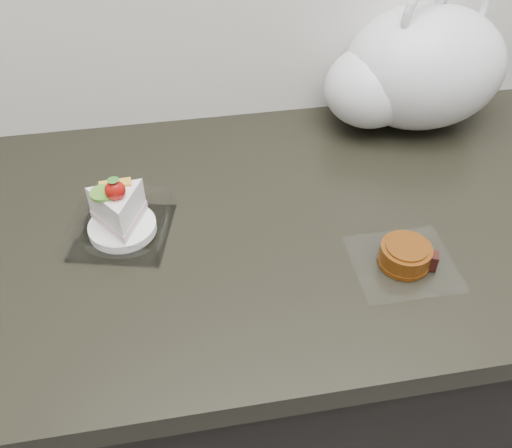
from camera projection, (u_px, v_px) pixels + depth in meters
The scene contains 4 objects.
counter at pixel (318, 366), 1.22m from camera, with size 2.04×0.64×0.90m.
cake_tray at pixel (121, 218), 0.86m from camera, with size 0.17×0.17×0.11m.
mooncake_wrap at pixel (406, 257), 0.82m from camera, with size 0.15×0.14×0.04m.
plastic_bag at pixel (414, 70), 1.04m from camera, with size 0.39×0.31×0.28m.
Camera 1 is at (-0.25, 1.03, 1.50)m, focal length 40.00 mm.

